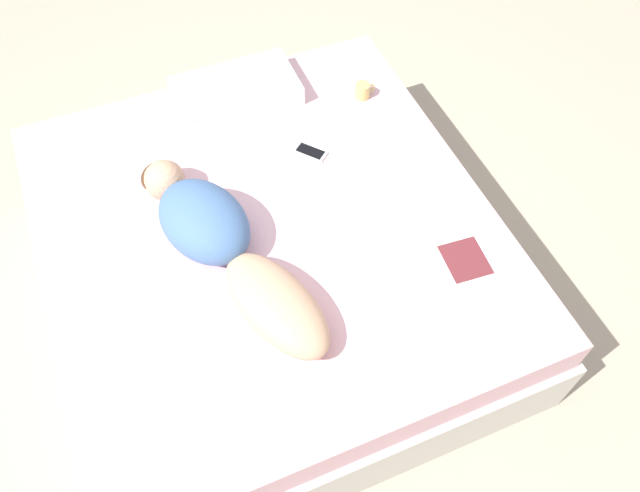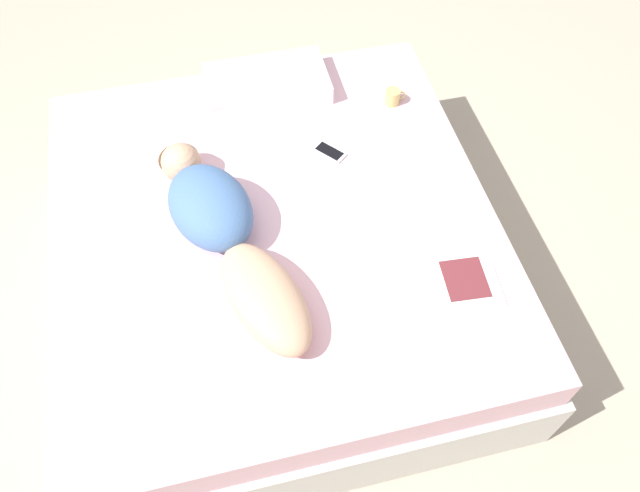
{
  "view_description": "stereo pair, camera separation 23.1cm",
  "coord_description": "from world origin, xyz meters",
  "views": [
    {
      "loc": [
        -0.4,
        -1.58,
        2.76
      ],
      "look_at": [
        0.16,
        -0.22,
        0.63
      ],
      "focal_mm": 35.0,
      "sensor_mm": 36.0,
      "label": 1
    },
    {
      "loc": [
        -0.19,
        -1.65,
        2.76
      ],
      "look_at": [
        0.16,
        -0.22,
        0.63
      ],
      "focal_mm": 35.0,
      "sensor_mm": 36.0,
      "label": 2
    }
  ],
  "objects": [
    {
      "name": "ground_plane",
      "position": [
        0.0,
        0.0,
        0.0
      ],
      "size": [
        12.0,
        12.0,
        0.0
      ],
      "primitive_type": "plane",
      "color": "#B7A88E"
    },
    {
      "name": "bed",
      "position": [
        0.0,
        0.0,
        0.29
      ],
      "size": [
        1.98,
        2.11,
        0.58
      ],
      "color": "beige",
      "rests_on": "ground_plane"
    },
    {
      "name": "person",
      "position": [
        -0.22,
        -0.09,
        0.69
      ],
      "size": [
        0.58,
        1.21,
        0.23
      ],
      "rotation": [
        0.0,
        0.0,
        0.3
      ],
      "color": "tan",
      "rests_on": "bed"
    },
    {
      "name": "open_magazine",
      "position": [
        0.58,
        -0.48,
        0.59
      ],
      "size": [
        0.55,
        0.32,
        0.01
      ],
      "rotation": [
        0.0,
        0.0,
        -0.08
      ],
      "color": "white",
      "rests_on": "bed"
    },
    {
      "name": "coffee_mug",
      "position": [
        0.73,
        0.58,
        0.63
      ],
      "size": [
        0.11,
        0.07,
        0.08
      ],
      "color": "tan",
      "rests_on": "bed"
    },
    {
      "name": "cell_phone",
      "position": [
        0.34,
        0.32,
        0.59
      ],
      "size": [
        0.16,
        0.17,
        0.01
      ],
      "rotation": [
        0.0,
        0.0,
        0.69
      ],
      "color": "silver",
      "rests_on": "bed"
    },
    {
      "name": "pillow",
      "position": [
        0.13,
        0.81,
        0.64
      ],
      "size": [
        0.61,
        0.34,
        0.1
      ],
      "color": "white",
      "rests_on": "bed"
    }
  ]
}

